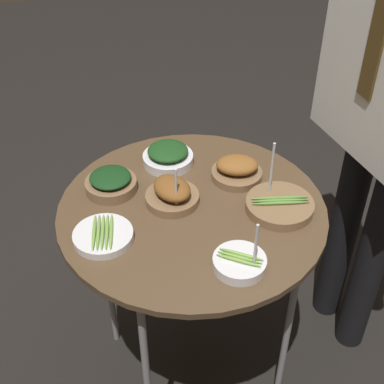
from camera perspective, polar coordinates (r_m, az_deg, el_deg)
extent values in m
plane|color=black|center=(1.96, 0.00, -18.12)|extent=(8.00, 8.00, 0.00)
cylinder|color=brown|center=(1.41, 0.00, -1.87)|extent=(0.71, 0.71, 0.02)
cylinder|color=gray|center=(1.52, -4.82, -19.40)|extent=(0.02, 0.02, 0.71)
cylinder|color=gray|center=(1.78, -9.04, -8.31)|extent=(0.02, 0.02, 0.71)
cylinder|color=gray|center=(1.62, 10.12, -14.49)|extent=(0.02, 0.02, 0.71)
cylinder|color=gray|center=(1.87, 3.70, -4.89)|extent=(0.02, 0.02, 0.71)
cylinder|color=brown|center=(1.51, 4.78, 1.90)|extent=(0.14, 0.14, 0.02)
ellipsoid|color=brown|center=(1.49, 4.84, 2.90)|extent=(0.13, 0.14, 0.04)
cylinder|color=silver|center=(1.56, -2.57, 3.53)|extent=(0.15, 0.15, 0.03)
ellipsoid|color=#194219|center=(1.54, -2.60, 4.41)|extent=(0.12, 0.12, 0.03)
cylinder|color=silver|center=(1.25, 5.08, -7.53)|extent=(0.13, 0.13, 0.03)
ellipsoid|color=#7AA847|center=(1.23, 4.99, -7.29)|extent=(0.08, 0.08, 0.01)
ellipsoid|color=#7AA847|center=(1.23, 5.13, -6.97)|extent=(0.08, 0.08, 0.01)
ellipsoid|color=#7AA847|center=(1.24, 5.27, -6.65)|extent=(0.08, 0.08, 0.01)
cylinder|color=silver|center=(1.20, 6.79, -6.03)|extent=(0.01, 0.01, 0.14)
cylinder|color=silver|center=(1.33, -9.45, -4.65)|extent=(0.15, 0.15, 0.02)
ellipsoid|color=#7AA847|center=(1.32, -8.62, -4.14)|extent=(0.12, 0.04, 0.01)
ellipsoid|color=#7AA847|center=(1.32, -9.07, -4.16)|extent=(0.12, 0.04, 0.01)
ellipsoid|color=#7AA847|center=(1.32, -9.52, -4.19)|extent=(0.12, 0.04, 0.01)
ellipsoid|color=#7AA847|center=(1.32, -9.97, -4.21)|extent=(0.12, 0.04, 0.01)
ellipsoid|color=#7AA847|center=(1.32, -10.41, -4.23)|extent=(0.12, 0.04, 0.01)
cylinder|color=brown|center=(1.42, -2.12, -0.66)|extent=(0.14, 0.14, 0.02)
ellipsoid|color=brown|center=(1.40, -2.15, 0.42)|extent=(0.13, 0.11, 0.04)
cylinder|color=silver|center=(1.35, -1.72, 0.16)|extent=(0.01, 0.01, 0.13)
cylinder|color=brown|center=(1.41, 9.33, -1.44)|extent=(0.18, 0.18, 0.03)
ellipsoid|color=#5B8938|center=(1.39, 9.48, -1.17)|extent=(0.06, 0.15, 0.01)
ellipsoid|color=#5B8938|center=(1.40, 9.40, -0.90)|extent=(0.06, 0.15, 0.01)
ellipsoid|color=#5B8938|center=(1.41, 9.32, -0.63)|extent=(0.06, 0.15, 0.01)
cylinder|color=silver|center=(1.39, 8.46, 2.13)|extent=(0.01, 0.01, 0.18)
cylinder|color=brown|center=(1.47, -8.62, 0.71)|extent=(0.14, 0.14, 0.03)
ellipsoid|color=#143816|center=(1.46, -8.72, 1.57)|extent=(0.11, 0.11, 0.02)
cylinder|color=black|center=(1.91, 15.82, -4.05)|extent=(0.10, 0.10, 0.78)
cylinder|color=black|center=(1.83, 18.50, -7.06)|extent=(0.10, 0.10, 0.78)
cube|color=#4C3819|center=(1.40, 19.27, 15.96)|extent=(0.05, 0.01, 0.35)
cylinder|color=silver|center=(1.67, 16.61, 18.25)|extent=(0.07, 0.07, 0.54)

